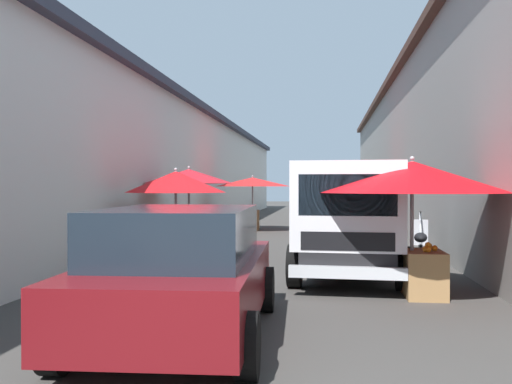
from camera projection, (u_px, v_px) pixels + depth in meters
ground at (291, 245)px, 15.83m from camera, size 90.00×90.00×0.00m
building_left_whitewash at (88, 167)px, 18.92m from camera, size 49.80×7.50×4.68m
fruit_stall_far_left at (340, 185)px, 21.26m from camera, size 2.37×2.37×2.24m
fruit_stall_far_right at (413, 185)px, 8.50m from camera, size 2.87×2.87×2.15m
fruit_stall_near_right at (252, 188)px, 20.98m from camera, size 2.86×2.86×2.09m
fruit_stall_near_left at (191, 189)px, 14.31m from camera, size 2.35×2.35×2.20m
fruit_stall_mid_lane at (176, 194)px, 12.00m from camera, size 2.18×2.18×2.09m
hatchback_car at (182, 271)px, 6.18m from camera, size 3.98×2.06×1.45m
delivery_truck at (348, 223)px, 9.74m from camera, size 5.00×2.17×2.08m
vendor_by_crates at (357, 215)px, 14.18m from camera, size 0.40×0.59×1.65m
parked_scooter at (421, 245)px, 11.66m from camera, size 1.68×0.49×1.14m
plastic_stool at (376, 238)px, 14.64m from camera, size 0.30×0.30×0.43m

